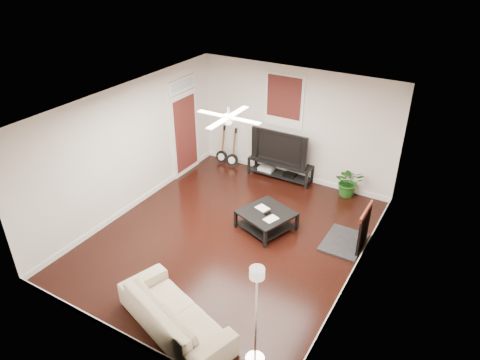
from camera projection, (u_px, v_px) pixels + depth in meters
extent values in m
cube|color=black|center=(230.00, 238.00, 8.92)|extent=(5.00, 6.00, 0.01)
cube|color=white|center=(228.00, 106.00, 7.55)|extent=(5.00, 6.00, 0.01)
cube|color=silver|center=(295.00, 125.00, 10.49)|extent=(5.00, 0.01, 2.80)
cube|color=silver|center=(114.00, 269.00, 5.98)|extent=(5.00, 0.01, 2.80)
cube|color=silver|center=(129.00, 149.00, 9.34)|extent=(0.01, 6.00, 2.80)
cube|color=silver|center=(360.00, 215.00, 7.13)|extent=(0.01, 6.00, 2.80)
cube|color=#963C30|center=(376.00, 188.00, 7.89)|extent=(0.02, 2.20, 2.80)
cube|color=black|center=(354.00, 226.00, 8.48)|extent=(0.80, 1.10, 0.92)
cube|color=#3B1410|center=(284.00, 101.00, 10.34)|extent=(1.00, 0.06, 1.30)
cube|color=white|center=(185.00, 126.00, 10.82)|extent=(0.08, 1.00, 2.50)
cube|color=black|center=(280.00, 170.00, 11.00)|extent=(1.64, 0.44, 0.46)
imported|color=black|center=(282.00, 146.00, 10.70)|extent=(1.47, 0.19, 0.84)
cube|color=black|center=(266.00, 220.00, 9.10)|extent=(1.22, 1.22, 0.40)
imported|color=tan|center=(175.00, 313.00, 6.73)|extent=(2.25, 1.44, 0.61)
imported|color=#1E5719|center=(349.00, 182.00, 10.20)|extent=(0.82, 0.77, 0.73)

